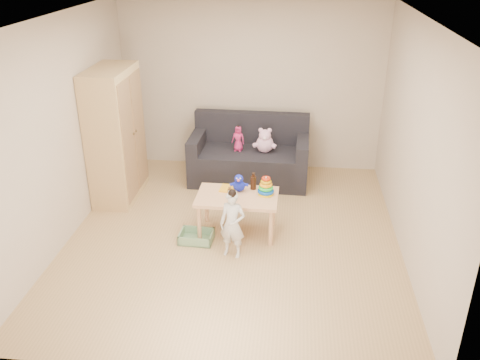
# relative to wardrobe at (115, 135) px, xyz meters

# --- Properties ---
(room) EXTENTS (4.50, 4.50, 4.50)m
(room) POSITION_rel_wardrobe_xyz_m (1.74, -0.94, 0.39)
(room) COLOR tan
(room) RESTS_ON ground
(wardrobe) EXTENTS (0.51, 1.02, 1.83)m
(wardrobe) POSITION_rel_wardrobe_xyz_m (0.00, 0.00, 0.00)
(wardrobe) COLOR #D7B576
(wardrobe) RESTS_ON ground
(sofa) EXTENTS (1.76, 0.90, 0.49)m
(sofa) POSITION_rel_wardrobe_xyz_m (1.77, 0.70, -0.67)
(sofa) COLOR black
(sofa) RESTS_ON ground
(play_table) EXTENTS (0.99, 0.63, 0.52)m
(play_table) POSITION_rel_wardrobe_xyz_m (1.77, -0.85, -0.66)
(play_table) COLOR tan
(play_table) RESTS_ON ground
(storage_bin) EXTENTS (0.41, 0.32, 0.12)m
(storage_bin) POSITION_rel_wardrobe_xyz_m (1.30, -1.10, -0.85)
(storage_bin) COLOR gray
(storage_bin) RESTS_ON ground
(toddler) EXTENTS (0.33, 0.25, 0.80)m
(toddler) POSITION_rel_wardrobe_xyz_m (1.77, -1.36, -0.52)
(toddler) COLOR silver
(toddler) RESTS_ON ground
(pink_bear) EXTENTS (0.33, 0.31, 0.31)m
(pink_bear) POSITION_rel_wardrobe_xyz_m (2.00, 0.66, -0.27)
(pink_bear) COLOR #FBB9E3
(pink_bear) RESTS_ON sofa
(doll) EXTENTS (0.21, 0.16, 0.37)m
(doll) POSITION_rel_wardrobe_xyz_m (1.61, 0.66, -0.24)
(doll) COLOR #D1276B
(doll) RESTS_ON sofa
(ring_stacker) EXTENTS (0.20, 0.20, 0.23)m
(ring_stacker) POSITION_rel_wardrobe_xyz_m (2.11, -0.78, -0.30)
(ring_stacker) COLOR yellow
(ring_stacker) RESTS_ON play_table
(brown_bottle) EXTENTS (0.07, 0.07, 0.22)m
(brown_bottle) POSITION_rel_wardrobe_xyz_m (1.95, -0.65, -0.30)
(brown_bottle) COLOR black
(brown_bottle) RESTS_ON play_table
(blue_plush) EXTENTS (0.21, 0.18, 0.23)m
(blue_plush) POSITION_rel_wardrobe_xyz_m (1.78, -0.72, -0.28)
(blue_plush) COLOR #1928E4
(blue_plush) RESTS_ON play_table
(wooden_figure) EXTENTS (0.06, 0.05, 0.12)m
(wooden_figure) POSITION_rel_wardrobe_xyz_m (1.68, -0.87, -0.33)
(wooden_figure) COLOR brown
(wooden_figure) RESTS_ON play_table
(yellow_book) EXTENTS (0.24, 0.24, 0.02)m
(yellow_book) POSITION_rel_wardrobe_xyz_m (1.65, -0.69, -0.39)
(yellow_book) COLOR #FBA91A
(yellow_book) RESTS_ON play_table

